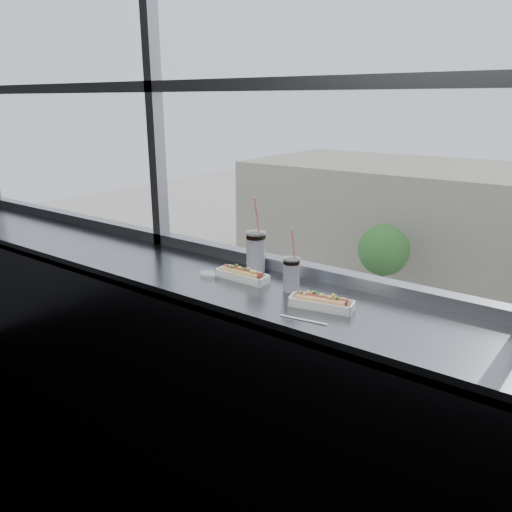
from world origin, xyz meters
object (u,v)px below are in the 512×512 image
Objects in this scene: hotdog_tray_left at (242,274)px; car_far_a at (370,307)px; hotdog_tray_right at (321,302)px; car_near_b at (336,378)px; soda_cup_right at (291,273)px; tree_left at (384,250)px; loose_straw at (303,320)px; soda_cup_left at (256,249)px; wrapper at (209,274)px.

car_far_a is at bearing 111.47° from hotdog_tray_left.
hotdog_tray_right is 0.05× the size of car_near_b.
soda_cup_right is 0.06× the size of tree_left.
hotdog_tray_left is 0.05× the size of car_near_b.
hotdog_tray_left is 0.53m from loose_straw.
soda_cup_right is 28.21m from car_far_a.
wrapper is (-0.13, -0.20, -0.10)m from soda_cup_left.
wrapper is at bearing -160.55° from hotdog_tray_left.
hotdog_tray_right reaches higher than car_far_a.
wrapper is at bearing -170.37° from soda_cup_right.
hotdog_tray_right is 0.96× the size of soda_cup_right.
car_near_b is at bearing -163.21° from car_far_a.
loose_straw is at bearing -49.14° from soda_cup_right.
car_far_a is 4.75m from tree_left.
car_near_b is (-7.77, 16.47, -11.11)m from loose_straw.
loose_straw is at bearing -158.40° from car_near_b.
wrapper is (-0.64, 0.02, -0.01)m from hotdog_tray_right.
hotdog_tray_right is 0.56m from soda_cup_left.
soda_cup_right is at bearing -24.06° from soda_cup_left.
tree_left is (-10.44, 28.22, -8.62)m from soda_cup_right.
soda_cup_left is 3.58× the size of wrapper.
soda_cup_left reaches higher than loose_straw.
hotdog_tray_left is 31.21m from tree_left.
car_far_a is (-9.17, 24.24, -10.92)m from hotdog_tray_left.
hotdog_tray_left reaches higher than car_near_b.
wrapper is at bearing -156.07° from car_far_a.
soda_cup_left is 0.26m from wrapper.
loose_straw reaches higher than car_far_a.
soda_cup_left is (-0.03, 0.15, 0.08)m from hotdog_tray_left.
car_far_a is at bearing 110.79° from soda_cup_left.
loose_straw is at bearing -24.78° from hotdog_tray_left.
soda_cup_right is at bearing 121.87° from loose_straw.
tree_left reaches higher than car_near_b.
wrapper is at bearing -160.03° from car_near_b.
wrapper is 0.02× the size of car_near_b.
soda_cup_left is 0.32m from soda_cup_right.
loose_straw is (0.21, -0.25, -0.08)m from soda_cup_right.
hotdog_tray_left reaches higher than tree_left.
car_far_a is at bearing 99.62° from hotdog_tray_right.
soda_cup_left is at bearing 143.72° from hotdog_tray_right.
soda_cup_right reaches higher than tree_left.
soda_cup_left is at bearing -70.14° from tree_left.
wrapper is 28.11m from car_far_a.
hotdog_tray_right reaches higher than tree_left.
loose_straw reaches higher than car_near_b.
car_near_b is 12.61m from tree_left.
soda_cup_right is 21.10m from car_near_b.
wrapper is at bearing 165.92° from hotdog_tray_right.
wrapper is at bearing 155.79° from loose_straw.
car_near_b is (-7.77, 16.31, -11.13)m from hotdog_tray_right.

